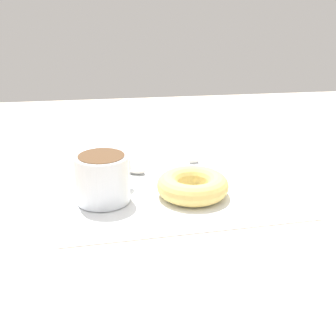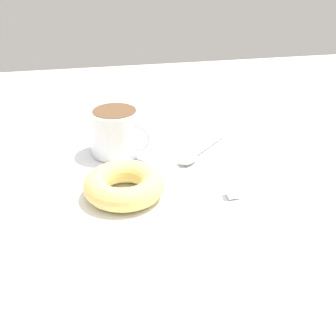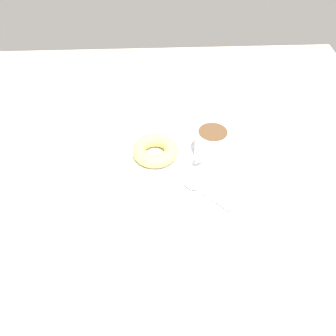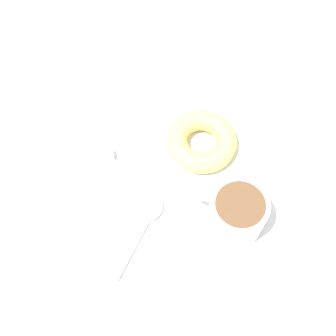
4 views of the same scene
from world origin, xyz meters
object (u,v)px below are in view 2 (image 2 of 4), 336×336
Objects in this scene: coffee_cup at (116,131)px; donut at (124,185)px; spoon at (194,155)px; sugar_cube at (233,191)px.

coffee_cup is 13.19cm from donut.
sugar_cube reaches higher than spoon.
coffee_cup is 0.89× the size of spoon.
sugar_cube is (2.88, 14.08, -0.75)cm from donut.
coffee_cup is at bearing -110.22° from spoon.
spoon is at bearing 69.78° from coffee_cup.
coffee_cup is 5.64× the size of sugar_cube.
coffee_cup reaches higher than spoon.
coffee_cup is at bearing 178.45° from donut.
coffee_cup is 0.87× the size of donut.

